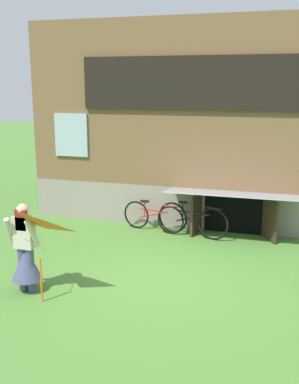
{
  "coord_description": "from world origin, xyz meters",
  "views": [
    {
      "loc": [
        2.04,
        -7.7,
        3.55
      ],
      "look_at": [
        -0.42,
        0.71,
        1.44
      ],
      "focal_mm": 42.61,
      "sensor_mm": 36.0,
      "label": 1
    }
  ],
  "objects_px": {
    "person": "(26,255)",
    "bicycle_red": "(153,217)",
    "kite": "(20,236)",
    "bicycle_black": "(192,220)"
  },
  "relations": [
    {
      "from": "bicycle_red",
      "to": "person",
      "type": "bearing_deg",
      "value": -95.45
    },
    {
      "from": "person",
      "to": "bicycle_red",
      "type": "height_order",
      "value": "person"
    },
    {
      "from": "person",
      "to": "kite",
      "type": "height_order",
      "value": "person"
    },
    {
      "from": "kite",
      "to": "bicycle_red",
      "type": "xyz_separation_m",
      "value": [
        0.93,
        4.36,
        -0.86
      ]
    },
    {
      "from": "kite",
      "to": "bicycle_black",
      "type": "xyz_separation_m",
      "value": [
        1.93,
        4.24,
        -0.83
      ]
    },
    {
      "from": "kite",
      "to": "bicycle_red",
      "type": "bearing_deg",
      "value": 77.96
    },
    {
      "from": "bicycle_black",
      "to": "bicycle_red",
      "type": "relative_size",
      "value": 1.09
    },
    {
      "from": "person",
      "to": "bicycle_black",
      "type": "relative_size",
      "value": 0.9
    },
    {
      "from": "bicycle_red",
      "to": "bicycle_black",
      "type": "bearing_deg",
      "value": 5.5
    },
    {
      "from": "person",
      "to": "bicycle_red",
      "type": "distance_m",
      "value": 4.0
    }
  ]
}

